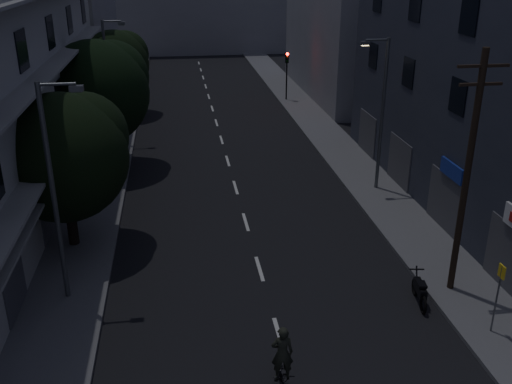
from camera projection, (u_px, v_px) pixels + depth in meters
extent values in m
plane|color=black|center=(227.00, 158.00, 36.18)|extent=(160.00, 160.00, 0.00)
cube|color=#565659|center=(106.00, 163.00, 35.17)|extent=(3.00, 90.00, 0.15)
cube|color=#565659|center=(341.00, 152.00, 37.14)|extent=(3.00, 90.00, 0.15)
cube|color=beige|center=(279.00, 335.00, 19.26)|extent=(0.15, 2.00, 0.01)
cube|color=beige|center=(259.00, 269.00, 23.37)|extent=(0.15, 2.00, 0.01)
cube|color=beige|center=(246.00, 222.00, 27.49)|extent=(0.15, 2.00, 0.01)
cube|color=beige|center=(236.00, 187.00, 31.61)|extent=(0.15, 2.00, 0.01)
cube|color=beige|center=(228.00, 161.00, 35.72)|extent=(0.15, 2.00, 0.01)
cube|color=beige|center=(221.00, 140.00, 39.84)|extent=(0.15, 2.00, 0.01)
cube|color=beige|center=(216.00, 123.00, 43.96)|extent=(0.15, 2.00, 0.01)
cube|color=beige|center=(212.00, 108.00, 48.07)|extent=(0.15, 2.00, 0.01)
cube|color=beige|center=(209.00, 96.00, 52.19)|extent=(0.15, 2.00, 0.01)
cube|color=beige|center=(206.00, 86.00, 56.31)|extent=(0.15, 2.00, 0.01)
cube|color=beige|center=(203.00, 77.00, 60.42)|extent=(0.15, 2.00, 0.01)
cube|color=beige|center=(201.00, 70.00, 64.54)|extent=(0.15, 2.00, 0.01)
cube|color=beige|center=(199.00, 63.00, 68.65)|extent=(0.15, 2.00, 0.01)
cube|color=black|center=(10.00, 266.00, 19.60)|extent=(0.06, 1.60, 1.60)
cube|color=black|center=(45.00, 198.00, 25.09)|extent=(0.06, 1.60, 1.60)
cube|color=black|center=(67.00, 155.00, 30.58)|extent=(0.06, 1.60, 1.60)
cube|color=black|center=(82.00, 125.00, 36.07)|extent=(0.06, 1.60, 1.60)
cube|color=black|center=(93.00, 103.00, 41.56)|extent=(0.06, 1.60, 1.60)
cube|color=black|center=(34.00, 128.00, 23.87)|extent=(0.06, 1.60, 1.60)
cube|color=black|center=(59.00, 96.00, 29.36)|extent=(0.06, 1.60, 1.60)
cube|color=black|center=(76.00, 74.00, 34.84)|extent=(0.06, 1.60, 1.60)
cube|color=black|center=(88.00, 58.00, 40.33)|extent=(0.06, 1.60, 1.60)
cube|color=black|center=(22.00, 50.00, 22.65)|extent=(0.06, 1.60, 1.60)
cube|color=black|center=(50.00, 32.00, 28.13)|extent=(0.06, 1.60, 1.60)
cube|color=black|center=(69.00, 20.00, 33.62)|extent=(0.06, 1.60, 1.60)
cube|color=black|center=(83.00, 11.00, 39.11)|extent=(0.06, 1.60, 1.60)
cube|color=gray|center=(62.00, 135.00, 27.13)|extent=(1.00, 32.40, 0.12)
cube|color=gray|center=(53.00, 67.00, 25.91)|extent=(1.00, 32.40, 0.12)
cube|color=gray|center=(62.00, 153.00, 27.46)|extent=(0.80, 32.40, 0.12)
cube|color=#424247|center=(14.00, 281.00, 19.83)|extent=(0.06, 2.40, 2.40)
cube|color=#424247|center=(47.00, 211.00, 25.32)|extent=(0.06, 2.40, 2.40)
cube|color=#424247|center=(68.00, 165.00, 30.81)|extent=(0.06, 2.40, 2.40)
cube|color=#424247|center=(83.00, 134.00, 36.30)|extent=(0.06, 2.40, 2.40)
cube|color=#424247|center=(94.00, 111.00, 41.79)|extent=(0.06, 2.40, 2.40)
cube|color=black|center=(458.00, 96.00, 24.44)|extent=(0.06, 1.40, 1.50)
cube|color=black|center=(408.00, 73.00, 29.47)|extent=(0.06, 1.40, 1.50)
cube|color=black|center=(373.00, 56.00, 34.50)|extent=(0.06, 1.40, 1.50)
cube|color=black|center=(469.00, 16.00, 23.18)|extent=(0.06, 1.40, 1.50)
cube|color=black|center=(415.00, 6.00, 28.21)|extent=(0.06, 1.40, 1.50)
cube|color=#424247|center=(509.00, 259.00, 21.28)|extent=(0.06, 3.00, 2.60)
cube|color=#424247|center=(443.00, 201.00, 26.31)|extent=(0.06, 3.00, 2.60)
cube|color=#424247|center=(399.00, 162.00, 31.34)|extent=(0.06, 3.00, 2.60)
cube|color=#424247|center=(367.00, 134.00, 36.37)|extent=(0.06, 3.00, 2.60)
cube|color=navy|center=(452.00, 170.00, 25.19)|extent=(0.12, 2.00, 0.70)
cube|color=slate|center=(72.00, 2.00, 52.59)|extent=(6.00, 20.00, 16.00)
cube|color=slate|center=(341.00, 22.00, 50.83)|extent=(6.00, 20.00, 13.00)
cube|color=slate|center=(194.00, 13.00, 75.44)|extent=(24.00, 8.00, 10.00)
cylinder|color=black|center=(70.00, 206.00, 24.45)|extent=(0.44, 0.44, 3.62)
sphere|color=black|center=(63.00, 158.00, 23.62)|extent=(5.43, 5.43, 5.43)
sphere|color=black|center=(83.00, 136.00, 24.09)|extent=(3.80, 3.80, 3.80)
sphere|color=black|center=(42.00, 153.00, 22.88)|extent=(3.53, 3.53, 3.53)
cylinder|color=black|center=(101.00, 134.00, 33.71)|extent=(0.44, 0.44, 4.03)
sphere|color=black|center=(96.00, 93.00, 32.79)|extent=(6.07, 6.07, 6.07)
sphere|color=black|center=(112.00, 77.00, 33.31)|extent=(4.25, 4.25, 4.25)
sphere|color=black|center=(80.00, 88.00, 31.96)|extent=(3.95, 3.95, 3.95)
cylinder|color=black|center=(118.00, 91.00, 45.46)|extent=(0.44, 0.44, 3.54)
sphere|color=black|center=(115.00, 64.00, 44.65)|extent=(5.29, 5.29, 5.29)
sphere|color=black|center=(125.00, 54.00, 45.11)|extent=(3.70, 3.70, 3.70)
sphere|color=black|center=(105.00, 61.00, 43.93)|extent=(3.44, 3.44, 3.44)
cylinder|color=black|center=(287.00, 81.00, 49.92)|extent=(0.12, 0.12, 3.20)
cube|color=black|center=(287.00, 58.00, 49.13)|extent=(0.28, 0.22, 0.90)
sphere|color=#FF0C05|center=(287.00, 54.00, 48.87)|extent=(0.22, 0.22, 0.22)
sphere|color=#3F330C|center=(287.00, 58.00, 48.98)|extent=(0.22, 0.22, 0.22)
sphere|color=black|center=(287.00, 61.00, 49.10)|extent=(0.22, 0.22, 0.22)
cylinder|color=black|center=(132.00, 87.00, 47.91)|extent=(0.12, 0.12, 3.20)
cube|color=black|center=(130.00, 62.00, 47.13)|extent=(0.28, 0.22, 0.90)
sphere|color=black|center=(130.00, 58.00, 46.87)|extent=(0.22, 0.22, 0.22)
sphere|color=#3F330C|center=(130.00, 62.00, 46.98)|extent=(0.22, 0.22, 0.22)
sphere|color=#0CFF26|center=(131.00, 65.00, 47.10)|extent=(0.22, 0.22, 0.22)
cylinder|color=#565A5D|center=(54.00, 197.00, 19.74)|extent=(0.18, 0.18, 8.00)
cylinder|color=#565A5D|center=(57.00, 84.00, 18.33)|extent=(1.20, 0.10, 0.10)
cube|color=#565A5D|center=(76.00, 88.00, 18.46)|extent=(0.45, 0.25, 0.18)
cube|color=#4C4C4C|center=(77.00, 91.00, 18.50)|extent=(0.35, 0.18, 0.04)
cylinder|color=#55595C|center=(382.00, 116.00, 29.72)|extent=(0.18, 0.18, 8.00)
cylinder|color=#55595C|center=(377.00, 40.00, 28.15)|extent=(1.20, 0.10, 0.10)
cube|color=#55595C|center=(365.00, 43.00, 28.13)|extent=(0.45, 0.25, 0.18)
cube|color=#FFD88C|center=(365.00, 45.00, 28.17)|extent=(0.35, 0.18, 0.04)
cylinder|color=#505257|center=(108.00, 82.00, 37.76)|extent=(0.18, 0.18, 8.00)
cylinder|color=#505257|center=(112.00, 21.00, 36.35)|extent=(1.20, 0.10, 0.10)
cube|color=#505257|center=(121.00, 23.00, 36.49)|extent=(0.45, 0.25, 0.18)
cube|color=#4C4C4C|center=(122.00, 25.00, 36.52)|extent=(0.35, 0.18, 0.04)
cylinder|color=black|center=(467.00, 177.00, 20.07)|extent=(0.24, 0.24, 9.00)
cube|color=black|center=(484.00, 66.00, 18.58)|extent=(1.80, 0.10, 0.10)
cube|color=black|center=(481.00, 84.00, 18.81)|extent=(1.50, 0.10, 0.10)
cylinder|color=#595B60|center=(497.00, 299.00, 18.77)|extent=(0.06, 0.06, 2.50)
cube|color=yellow|center=(502.00, 272.00, 18.37)|extent=(0.05, 0.35, 0.45)
torus|color=black|center=(423.00, 305.00, 20.42)|extent=(0.21, 0.71, 0.70)
torus|color=black|center=(415.00, 287.00, 21.52)|extent=(0.21, 0.71, 0.70)
cube|color=black|center=(420.00, 288.00, 20.85)|extent=(0.41, 1.11, 0.35)
cube|color=black|center=(422.00, 284.00, 20.62)|extent=(0.36, 0.49, 0.10)
cylinder|color=black|center=(417.00, 278.00, 21.31)|extent=(0.13, 0.43, 0.83)
cube|color=black|center=(417.00, 269.00, 21.28)|extent=(0.54, 0.12, 0.04)
imported|color=black|center=(282.00, 378.00, 16.64)|extent=(0.73, 1.80, 0.93)
imported|color=black|center=(282.00, 353.00, 16.30)|extent=(0.67, 0.47, 1.77)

